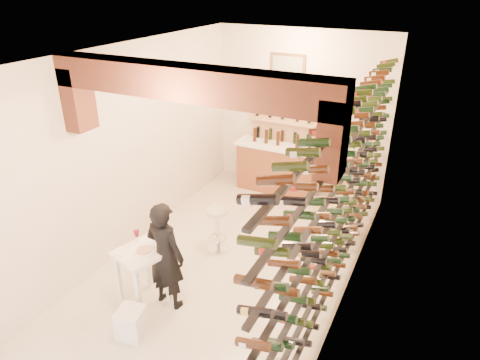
% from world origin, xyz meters
% --- Properties ---
extents(ground, '(6.00, 6.00, 0.00)m').
position_xyz_m(ground, '(0.00, 0.00, 0.00)').
color(ground, beige).
rests_on(ground, ground).
extents(room_shell, '(3.52, 6.02, 3.21)m').
position_xyz_m(room_shell, '(0.00, -0.26, 2.25)').
color(room_shell, beige).
rests_on(room_shell, ground).
extents(wine_rack, '(0.32, 5.70, 2.56)m').
position_xyz_m(wine_rack, '(1.53, 0.00, 1.55)').
color(wine_rack, black).
rests_on(wine_rack, ground).
extents(back_counter, '(1.70, 0.62, 1.29)m').
position_xyz_m(back_counter, '(-0.30, 2.65, 0.53)').
color(back_counter, brown).
rests_on(back_counter, ground).
extents(back_shelving, '(1.40, 0.31, 2.73)m').
position_xyz_m(back_shelving, '(-0.30, 2.89, 1.17)').
color(back_shelving, tan).
rests_on(back_shelving, ground).
extents(tasting_table, '(0.72, 0.72, 1.01)m').
position_xyz_m(tasting_table, '(-0.65, -1.31, 0.68)').
color(tasting_table, white).
rests_on(tasting_table, ground).
extents(white_stool, '(0.37, 0.37, 0.39)m').
position_xyz_m(white_stool, '(-0.42, -1.87, 0.20)').
color(white_stool, white).
rests_on(white_stool, ground).
extents(person, '(0.59, 0.42, 1.54)m').
position_xyz_m(person, '(-0.35, -1.17, 0.77)').
color(person, black).
rests_on(person, ground).
extents(chrome_barstool, '(0.38, 0.38, 0.74)m').
position_xyz_m(chrome_barstool, '(-0.37, 0.24, 0.43)').
color(chrome_barstool, silver).
rests_on(chrome_barstool, ground).
extents(crate_lower, '(0.65, 0.53, 0.34)m').
position_xyz_m(crate_lower, '(1.12, 1.43, 0.17)').
color(crate_lower, tan).
rests_on(crate_lower, ground).
extents(crate_upper, '(0.52, 0.40, 0.27)m').
position_xyz_m(crate_upper, '(1.12, 1.43, 0.48)').
color(crate_upper, tan).
rests_on(crate_upper, crate_lower).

